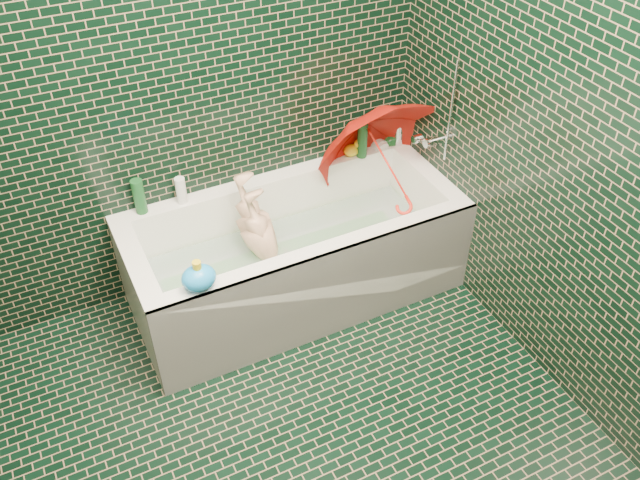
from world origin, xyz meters
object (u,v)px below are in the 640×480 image
child (267,250)px  umbrella (388,163)px  bathtub (296,264)px  bath_toy (199,277)px  rubber_duck (353,149)px

child → umbrella: bearing=100.3°
bathtub → umbrella: bearing=8.0°
bathtub → bath_toy: bearing=-152.8°
child → bath_toy: size_ratio=4.85×
child → umbrella: umbrella is taller
child → bath_toy: (-0.46, -0.37, 0.31)m
bath_toy → bathtub: bearing=12.7°
child → rubber_duck: 0.75m
rubber_duck → umbrella: bearing=-53.4°
bathtub → child: 0.18m
child → bath_toy: 0.66m
child → bath_toy: bath_toy is taller
child → rubber_duck: (0.64, 0.27, 0.28)m
bathtub → child: bearing=156.0°
bathtub → bath_toy: (-0.59, -0.31, 0.40)m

